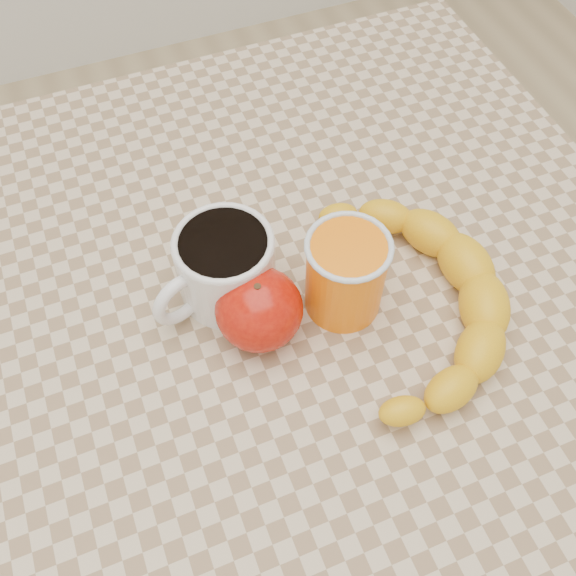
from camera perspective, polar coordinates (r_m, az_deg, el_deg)
name	(u,v)px	position (r m, az deg, el deg)	size (l,w,h in m)	color
ground	(288,504)	(1.34, 0.00, -18.66)	(3.00, 3.00, 0.00)	tan
table	(288,341)	(0.71, 0.00, -4.71)	(0.80, 0.80, 0.75)	#C4AC8A
coffee_mug	(223,266)	(0.61, -5.76, 2.00)	(0.14, 0.12, 0.08)	white
orange_juice_glass	(346,274)	(0.60, 5.14, 1.28)	(0.08, 0.08, 0.09)	orange
apple	(259,309)	(0.59, -2.59, -1.90)	(0.09, 0.09, 0.08)	#960A05
banana	(416,299)	(0.62, 11.28, -0.96)	(0.30, 0.35, 0.05)	yellow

